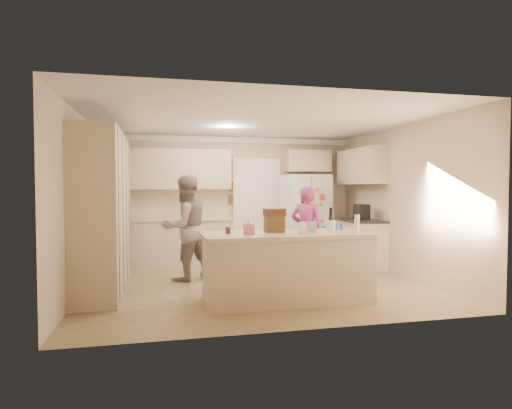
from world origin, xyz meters
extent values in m
cube|color=#8C7955|center=(0.00, 0.00, -0.01)|extent=(5.20, 4.60, 0.02)
cube|color=white|center=(0.00, 0.00, 2.61)|extent=(5.20, 4.60, 0.02)
cube|color=beige|center=(0.00, 2.31, 1.30)|extent=(5.20, 0.02, 2.60)
cube|color=beige|center=(0.00, -2.31, 1.30)|extent=(5.20, 0.02, 2.60)
cube|color=beige|center=(-2.61, 0.00, 1.30)|extent=(0.02, 4.60, 2.60)
cube|color=beige|center=(2.61, 0.00, 1.30)|extent=(0.02, 4.60, 2.60)
cube|color=white|center=(0.00, 2.26, 2.53)|extent=(5.20, 0.08, 0.12)
cube|color=beige|center=(-2.30, 0.20, 1.18)|extent=(0.60, 2.60, 2.35)
cube|color=beige|center=(-1.15, 2.00, 0.44)|extent=(2.20, 0.60, 0.88)
cube|color=beige|center=(-1.15, 1.99, 0.90)|extent=(2.24, 0.63, 0.04)
cube|color=beige|center=(-1.15, 2.12, 1.90)|extent=(2.20, 0.35, 0.80)
cube|color=black|center=(0.55, 2.28, 1.05)|extent=(0.90, 0.06, 2.10)
cube|color=white|center=(0.55, 2.24, 1.05)|extent=(1.02, 0.03, 2.22)
cube|color=brown|center=(0.02, 2.27, 1.55)|extent=(0.15, 0.02, 0.20)
cube|color=brown|center=(0.02, 2.27, 1.28)|extent=(0.15, 0.02, 0.20)
cube|color=white|center=(1.51, 1.87, 0.90)|extent=(0.98, 0.80, 1.80)
cube|color=gray|center=(1.51, 1.52, 0.90)|extent=(0.02, 0.02, 1.78)
cube|color=black|center=(1.29, 1.51, 1.15)|extent=(0.22, 0.03, 0.35)
cylinder|color=silver|center=(1.46, 1.50, 1.05)|extent=(0.02, 0.02, 0.85)
cylinder|color=silver|center=(1.56, 1.50, 1.05)|extent=(0.02, 0.02, 0.85)
cube|color=beige|center=(1.65, 2.12, 2.10)|extent=(0.95, 0.35, 0.45)
cube|color=beige|center=(2.30, 1.00, 0.44)|extent=(0.60, 1.20, 0.88)
cube|color=#2D2B28|center=(2.29, 1.00, 0.90)|extent=(0.63, 1.24, 0.04)
cube|color=beige|center=(2.43, 1.20, 1.95)|extent=(0.35, 1.50, 0.70)
cube|color=black|center=(2.25, 0.80, 1.07)|extent=(0.22, 0.28, 0.30)
cube|color=beige|center=(0.20, -1.10, 0.44)|extent=(2.20, 0.90, 0.88)
cube|color=beige|center=(0.20, -1.10, 0.90)|extent=(2.28, 0.96, 0.05)
cylinder|color=white|center=(0.85, -1.05, 1.00)|extent=(0.13, 0.13, 0.15)
cube|color=pink|center=(-0.35, -1.20, 1.00)|extent=(0.13, 0.13, 0.14)
cone|color=white|center=(-0.35, -1.20, 1.10)|extent=(0.08, 0.08, 0.08)
cube|color=brown|center=(0.05, -1.00, 1.04)|extent=(0.26, 0.18, 0.22)
cube|color=#592D1E|center=(0.05, -1.00, 1.20)|extent=(0.28, 0.20, 0.10)
cylinder|color=#59263F|center=(-0.60, -1.05, 0.97)|extent=(0.07, 0.07, 0.09)
cube|color=white|center=(0.35, -1.30, 1.01)|extent=(0.12, 0.06, 0.16)
cube|color=silver|center=(0.50, -1.25, 1.01)|extent=(0.12, 0.05, 0.16)
cylinder|color=silver|center=(1.15, -1.25, 1.04)|extent=(0.07, 0.07, 0.24)
cylinder|color=#3364A4|center=(1.02, -0.88, 0.97)|extent=(0.05, 0.05, 0.09)
cylinder|color=#3364A4|center=(1.09, -0.88, 0.97)|extent=(0.05, 0.05, 0.09)
imported|color=gray|center=(-1.06, 0.51, 0.87)|extent=(1.06, 0.99, 1.74)
imported|color=#B83892|center=(1.01, 0.39, 0.78)|extent=(0.68, 0.64, 1.57)
camera|label=1|loc=(-1.48, -6.61, 1.54)|focal=30.00mm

